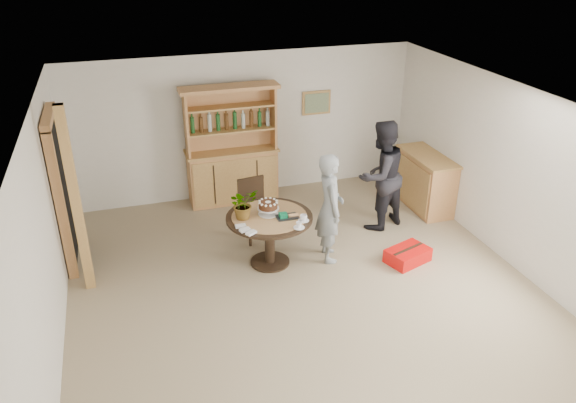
{
  "coord_description": "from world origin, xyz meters",
  "views": [
    {
      "loc": [
        -2.06,
        -5.55,
        4.32
      ],
      "look_at": [
        -0.06,
        0.82,
        1.05
      ],
      "focal_mm": 35.0,
      "sensor_mm": 36.0,
      "label": 1
    }
  ],
  "objects_px": {
    "teen_boy": "(330,208)",
    "adult_person": "(381,175)",
    "dining_chair": "(254,205)",
    "hutch": "(232,163)",
    "sideboard": "(425,181)",
    "dining_table": "(269,226)",
    "red_suitcase": "(408,255)"
  },
  "relations": [
    {
      "from": "sideboard",
      "to": "teen_boy",
      "type": "height_order",
      "value": "teen_boy"
    },
    {
      "from": "hutch",
      "to": "dining_chair",
      "type": "relative_size",
      "value": 2.16
    },
    {
      "from": "hutch",
      "to": "teen_boy",
      "type": "distance_m",
      "value": 2.47
    },
    {
      "from": "dining_chair",
      "to": "adult_person",
      "type": "xyz_separation_m",
      "value": [
        1.96,
        -0.26,
        0.34
      ]
    },
    {
      "from": "hutch",
      "to": "adult_person",
      "type": "height_order",
      "value": "hutch"
    },
    {
      "from": "sideboard",
      "to": "adult_person",
      "type": "xyz_separation_m",
      "value": [
        -1.05,
        -0.39,
        0.4
      ]
    },
    {
      "from": "hutch",
      "to": "red_suitcase",
      "type": "bearing_deg",
      "value": -54.88
    },
    {
      "from": "hutch",
      "to": "sideboard",
      "type": "height_order",
      "value": "hutch"
    },
    {
      "from": "hutch",
      "to": "adult_person",
      "type": "relative_size",
      "value": 1.16
    },
    {
      "from": "adult_person",
      "to": "red_suitcase",
      "type": "xyz_separation_m",
      "value": [
        -0.06,
        -1.12,
        -0.78
      ]
    },
    {
      "from": "dining_chair",
      "to": "teen_boy",
      "type": "relative_size",
      "value": 0.59
    },
    {
      "from": "sideboard",
      "to": "dining_table",
      "type": "xyz_separation_m",
      "value": [
        -3.0,
        -0.96,
        0.13
      ]
    },
    {
      "from": "dining_chair",
      "to": "hutch",
      "type": "bearing_deg",
      "value": 83.15
    },
    {
      "from": "teen_boy",
      "to": "red_suitcase",
      "type": "distance_m",
      "value": 1.33
    },
    {
      "from": "sideboard",
      "to": "red_suitcase",
      "type": "distance_m",
      "value": 1.91
    },
    {
      "from": "hutch",
      "to": "dining_chair",
      "type": "height_order",
      "value": "hutch"
    },
    {
      "from": "sideboard",
      "to": "dining_table",
      "type": "height_order",
      "value": "sideboard"
    },
    {
      "from": "hutch",
      "to": "dining_table",
      "type": "bearing_deg",
      "value": -88.83
    },
    {
      "from": "dining_table",
      "to": "teen_boy",
      "type": "bearing_deg",
      "value": -6.71
    },
    {
      "from": "teen_boy",
      "to": "adult_person",
      "type": "bearing_deg",
      "value": -49.61
    },
    {
      "from": "dining_table",
      "to": "red_suitcase",
      "type": "xyz_separation_m",
      "value": [
        1.89,
        -0.55,
        -0.5
      ]
    },
    {
      "from": "teen_boy",
      "to": "dining_table",
      "type": "bearing_deg",
      "value": 92.45
    },
    {
      "from": "sideboard",
      "to": "teen_boy",
      "type": "xyz_separation_m",
      "value": [
        -2.15,
        -1.06,
        0.33
      ]
    },
    {
      "from": "hutch",
      "to": "red_suitcase",
      "type": "xyz_separation_m",
      "value": [
        1.94,
        -2.75,
        -0.59
      ]
    },
    {
      "from": "dining_chair",
      "to": "red_suitcase",
      "type": "height_order",
      "value": "dining_chair"
    },
    {
      "from": "dining_chair",
      "to": "teen_boy",
      "type": "height_order",
      "value": "teen_boy"
    },
    {
      "from": "hutch",
      "to": "teen_boy",
      "type": "height_order",
      "value": "hutch"
    },
    {
      "from": "dining_chair",
      "to": "sideboard",
      "type": "bearing_deg",
      "value": -5.78
    },
    {
      "from": "dining_chair",
      "to": "adult_person",
      "type": "relative_size",
      "value": 0.54
    },
    {
      "from": "dining_table",
      "to": "adult_person",
      "type": "bearing_deg",
      "value": 16.19
    },
    {
      "from": "teen_boy",
      "to": "red_suitcase",
      "type": "bearing_deg",
      "value": -104.34
    },
    {
      "from": "sideboard",
      "to": "red_suitcase",
      "type": "bearing_deg",
      "value": -126.13
    }
  ]
}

